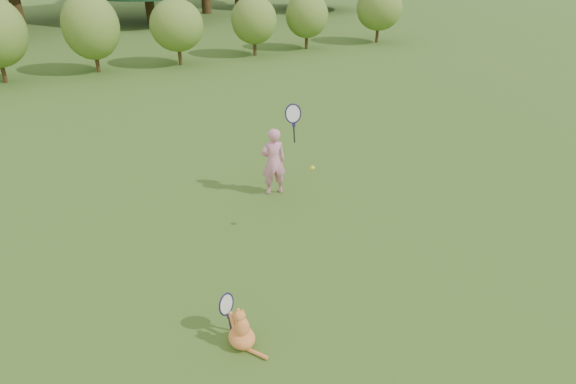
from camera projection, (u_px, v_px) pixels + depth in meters
ground at (304, 255)px, 7.49m from camera, size 100.00×100.00×0.00m
shrub_row at (97, 35)px, 16.59m from camera, size 28.00×3.00×2.80m
child at (274, 160)px, 8.99m from camera, size 0.77×0.49×1.97m
cat at (241, 327)px, 5.74m from camera, size 0.37×0.69×0.72m
tennis_ball at (312, 168)px, 7.44m from camera, size 0.08×0.08×0.08m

